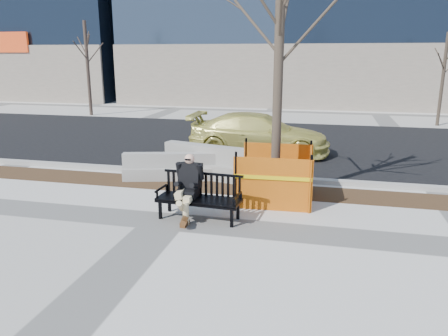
{
  "coord_description": "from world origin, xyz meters",
  "views": [
    {
      "loc": [
        3.14,
        -8.03,
        3.38
      ],
      "look_at": [
        1.05,
        0.89,
        0.98
      ],
      "focal_mm": 34.99,
      "sensor_mm": 36.0,
      "label": 1
    }
  ],
  "objects": [
    {
      "name": "ground",
      "position": [
        0.0,
        0.0,
        0.0
      ],
      "size": [
        120.0,
        120.0,
        0.0
      ],
      "primitive_type": "plane",
      "color": "beige",
      "rests_on": "ground"
    },
    {
      "name": "mulch_strip",
      "position": [
        0.0,
        2.6,
        0.0
      ],
      "size": [
        40.0,
        1.2,
        0.02
      ],
      "primitive_type": "cube",
      "color": "#47301C",
      "rests_on": "ground"
    },
    {
      "name": "asphalt_street",
      "position": [
        0.0,
        8.8,
        0.0
      ],
      "size": [
        60.0,
        10.4,
        0.01
      ],
      "primitive_type": "cube",
      "color": "black",
      "rests_on": "ground"
    },
    {
      "name": "curb",
      "position": [
        0.0,
        3.55,
        0.06
      ],
      "size": [
        60.0,
        0.25,
        0.12
      ],
      "primitive_type": "cube",
      "color": "#9E9B93",
      "rests_on": "ground"
    },
    {
      "name": "bench",
      "position": [
        0.65,
        0.29,
        0.0
      ],
      "size": [
        1.85,
        0.78,
        0.96
      ],
      "primitive_type": null,
      "rotation": [
        0.0,
        0.0,
        -0.07
      ],
      "color": "black",
      "rests_on": "ground"
    },
    {
      "name": "seated_man",
      "position": [
        0.41,
        0.36,
        0.0
      ],
      "size": [
        0.65,
        1.01,
        1.36
      ],
      "primitive_type": null,
      "rotation": [
        0.0,
        0.0,
        -0.07
      ],
      "color": "black",
      "rests_on": "ground"
    },
    {
      "name": "tree_fence",
      "position": [
        2.05,
        1.97,
        0.0
      ],
      "size": [
        2.72,
        2.72,
        6.53
      ],
      "primitive_type": null,
      "rotation": [
        0.0,
        0.0,
        0.04
      ],
      "color": "orange",
      "rests_on": "ground"
    },
    {
      "name": "sedan",
      "position": [
        0.93,
        6.78,
        0.0
      ],
      "size": [
        4.86,
        2.01,
        1.4
      ],
      "primitive_type": "imported",
      "rotation": [
        0.0,
        0.0,
        1.56
      ],
      "color": "#CEC55D",
      "rests_on": "ground"
    },
    {
      "name": "jersey_barrier_left",
      "position": [
        -0.92,
        3.01,
        0.0
      ],
      "size": [
        2.72,
        1.19,
        0.76
      ],
      "primitive_type": null,
      "rotation": [
        0.0,
        0.0,
        0.26
      ],
      "color": "gray",
      "rests_on": "ground"
    },
    {
      "name": "jersey_barrier_right",
      "position": [
        0.28,
        3.36,
        0.0
      ],
      "size": [
        3.32,
        1.46,
        0.93
      ],
      "primitive_type": null,
      "rotation": [
        0.0,
        0.0,
        -0.26
      ],
      "color": "gray",
      "rests_on": "ground"
    },
    {
      "name": "far_tree_left",
      "position": [
        -9.94,
        14.53,
        0.0
      ],
      "size": [
        2.32,
        2.32,
        5.58
      ],
      "primitive_type": null,
      "rotation": [
        0.0,
        0.0,
        0.13
      ],
      "color": "#46372D",
      "rests_on": "ground"
    },
    {
      "name": "far_tree_right",
      "position": [
        8.48,
        14.94,
        0.0
      ],
      "size": [
        2.19,
        2.19,
        4.74
      ],
      "primitive_type": null,
      "rotation": [
        0.0,
        0.0,
        -0.3
      ],
      "color": "#42362A",
      "rests_on": "ground"
    }
  ]
}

